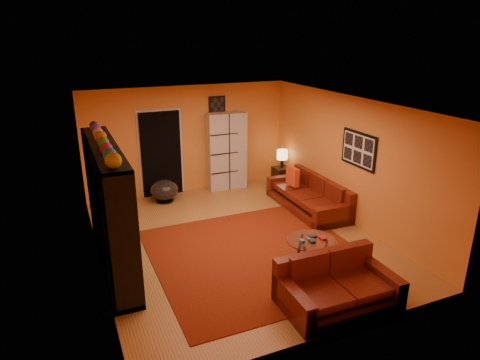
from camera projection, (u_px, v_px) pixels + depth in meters
name	position (u px, v px, depth m)	size (l,w,h in m)	color
floor	(237.00, 240.00, 8.22)	(6.00, 6.00, 0.00)	#9C6630
ceiling	(236.00, 104.00, 7.37)	(6.00, 6.00, 0.00)	white
wall_back	(188.00, 140.00, 10.39)	(6.00, 6.00, 0.00)	orange
wall_front	(332.00, 248.00, 5.19)	(6.00, 6.00, 0.00)	orange
wall_left	(93.00, 195.00, 6.86)	(6.00, 6.00, 0.00)	orange
wall_right	(349.00, 160.00, 8.73)	(6.00, 6.00, 0.00)	orange
rug	(257.00, 255.00, 7.65)	(3.60, 3.60, 0.01)	#621A0B
doorway	(161.00, 154.00, 10.19)	(0.95, 0.10, 2.04)	black
wall_art_right	(359.00, 150.00, 8.37)	(0.03, 1.00, 0.70)	black
wall_art_back	(217.00, 107.00, 10.41)	(0.42, 0.03, 0.52)	black
entertainment_unit	(109.00, 207.00, 7.02)	(0.45, 3.00, 2.10)	black
tv	(112.00, 208.00, 7.12)	(0.13, 0.99, 0.57)	black
sofa	(311.00, 196.00, 9.59)	(0.97, 2.30, 0.85)	#54130B
loveseat	(335.00, 285.00, 6.24)	(1.68, 1.03, 0.85)	#54130B
throw_pillow	(293.00, 176.00, 9.85)	(0.12, 0.42, 0.42)	#F5481B
coffee_table	(311.00, 242.00, 7.29)	(0.85, 0.85, 0.42)	silver
storage_cabinet	(226.00, 151.00, 10.67)	(0.96, 0.43, 1.93)	beige
bowl_chair	(164.00, 190.00, 9.97)	(0.64, 0.64, 0.52)	black
side_table	(282.00, 177.00, 11.01)	(0.40, 0.40, 0.50)	black
table_lamp	(282.00, 155.00, 10.82)	(0.27, 0.27, 0.46)	black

